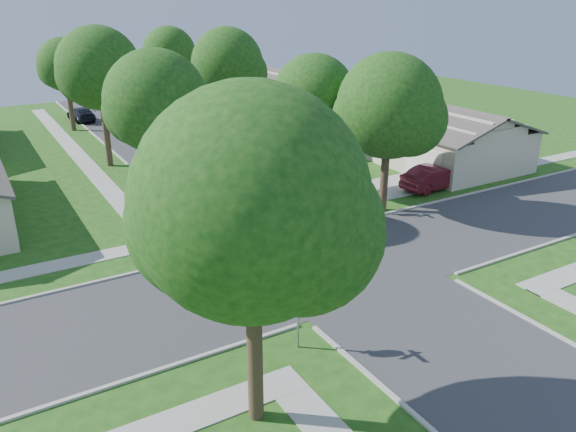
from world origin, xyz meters
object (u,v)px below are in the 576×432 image
(tree_e_far, at_px, (170,56))
(tree_sw_corner, at_px, (253,213))
(tree_e_near, at_px, (315,99))
(car_curb_east, at_px, (192,130))
(tree_w_near, at_px, (157,106))
(car_driveway, at_px, (435,177))
(car_curb_west, at_px, (81,114))
(stop_sign_ne, at_px, (356,178))
(tree_w_far, at_px, (66,67))
(tree_ne_corner, at_px, (389,111))
(house_ne_far, at_px, (299,101))
(tree_w_mid, at_px, (100,72))
(house_ne_near, at_px, (427,138))
(tree_e_mid, at_px, (228,67))
(stop_sign_sw, at_px, (298,295))

(tree_e_far, xyz_separation_m, tree_sw_corner, (-12.19, -41.00, 0.28))
(tree_e_near, distance_m, car_curb_east, 17.13)
(tree_w_near, bearing_deg, tree_sw_corner, -99.90)
(car_driveway, xyz_separation_m, car_curb_west, (-14.70, 32.41, -0.10))
(stop_sign_ne, height_order, tree_w_far, tree_w_far)
(tree_sw_corner, bearing_deg, car_driveway, 33.42)
(tree_w_near, bearing_deg, tree_ne_corner, -23.56)
(car_curb_west, bearing_deg, house_ne_far, 150.73)
(tree_e_far, relative_size, tree_w_mid, 0.91)
(car_curb_west, bearing_deg, house_ne_near, 121.13)
(tree_e_mid, distance_m, tree_ne_corner, 16.89)
(tree_e_far, distance_m, car_driveway, 29.76)
(tree_e_far, distance_m, house_ne_far, 13.09)
(house_ne_far, height_order, car_driveway, house_ne_far)
(tree_w_mid, relative_size, tree_w_far, 1.19)
(house_ne_near, height_order, car_curb_east, house_ne_near)
(tree_e_far, bearing_deg, stop_sign_ne, -90.10)
(car_curb_east, bearing_deg, tree_e_mid, -64.22)
(stop_sign_sw, distance_m, tree_w_near, 14.30)
(tree_w_near, height_order, car_curb_east, tree_w_near)
(tree_w_far, bearing_deg, house_ne_far, -13.64)
(house_ne_far, distance_m, car_curb_east, 13.32)
(tree_e_near, relative_size, car_driveway, 1.80)
(tree_e_near, bearing_deg, house_ne_far, 60.65)
(tree_w_far, bearing_deg, house_ne_near, -48.10)
(tree_e_mid, relative_size, tree_w_far, 1.15)
(stop_sign_ne, bearing_deg, stop_sign_sw, -135.00)
(tree_sw_corner, height_order, tree_ne_corner, tree_sw_corner)
(car_curb_east, bearing_deg, house_ne_near, -42.22)
(stop_sign_sw, bearing_deg, car_curb_west, 87.98)
(stop_sign_ne, bearing_deg, tree_e_near, 89.32)
(car_driveway, bearing_deg, tree_e_near, 60.37)
(stop_sign_ne, xyz_separation_m, tree_e_near, (0.05, 4.31, 3.61))
(tree_e_mid, height_order, car_curb_west, tree_e_mid)
(house_ne_near, bearing_deg, car_curb_east, 131.68)
(house_ne_far, relative_size, car_driveway, 2.96)
(stop_sign_ne, relative_size, tree_w_mid, 0.31)
(tree_sw_corner, bearing_deg, tree_w_far, 86.11)
(tree_sw_corner, height_order, car_curb_west, tree_sw_corner)
(tree_ne_corner, relative_size, car_curb_west, 1.92)
(tree_e_mid, bearing_deg, tree_e_far, 90.02)
(tree_w_far, bearing_deg, car_curb_east, -47.75)
(tree_sw_corner, bearing_deg, tree_e_mid, 66.47)
(tree_e_mid, relative_size, house_ne_far, 0.68)
(house_ne_near, bearing_deg, house_ne_far, 90.00)
(tree_w_far, height_order, car_curb_west, tree_w_far)
(tree_e_mid, relative_size, tree_w_near, 1.03)
(tree_ne_corner, height_order, car_driveway, tree_ne_corner)
(tree_w_near, relative_size, tree_sw_corner, 0.94)
(tree_w_mid, distance_m, car_curb_east, 10.63)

